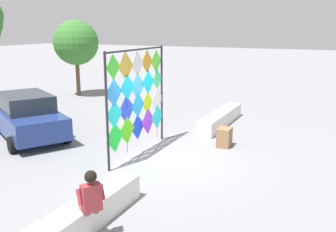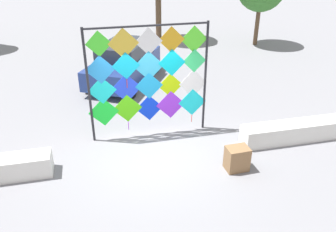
% 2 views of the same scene
% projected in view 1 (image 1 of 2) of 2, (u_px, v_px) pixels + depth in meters
% --- Properties ---
extents(ground, '(120.00, 120.00, 0.00)m').
position_uv_depth(ground, '(166.00, 159.00, 11.29)').
color(ground, gray).
extents(plaza_ledge_left, '(4.05, 0.59, 0.55)m').
position_uv_depth(plaza_ledge_left, '(73.00, 224.00, 7.07)').
color(plaza_ledge_left, silver).
rests_on(plaza_ledge_left, ground).
extents(plaza_ledge_right, '(4.05, 0.59, 0.55)m').
position_uv_depth(plaza_ledge_right, '(221.00, 118.00, 15.15)').
color(plaza_ledge_right, silver).
rests_on(plaza_ledge_right, ground).
extents(kite_display_rack, '(3.46, 0.07, 3.28)m').
position_uv_depth(kite_display_rack, '(137.00, 95.00, 11.41)').
color(kite_display_rack, '#232328').
rests_on(kite_display_rack, ground).
extents(seated_vendor, '(0.62, 0.68, 1.40)m').
position_uv_depth(seated_vendor, '(90.00, 199.00, 6.89)').
color(seated_vendor, '#666056').
rests_on(seated_vendor, ground).
extents(parked_car, '(3.55, 4.43, 1.59)m').
position_uv_depth(parked_car, '(27.00, 116.00, 13.30)').
color(parked_car, navy).
rests_on(parked_car, ground).
extents(cardboard_box_large, '(0.58, 0.44, 0.63)m').
position_uv_depth(cardboard_box_large, '(224.00, 137.00, 12.44)').
color(cardboard_box_large, olive).
rests_on(cardboard_box_large, ground).
extents(tree_broadleaf, '(2.53, 2.54, 4.29)m').
position_uv_depth(tree_broadleaf, '(75.00, 42.00, 21.09)').
color(tree_broadleaf, brown).
rests_on(tree_broadleaf, ground).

